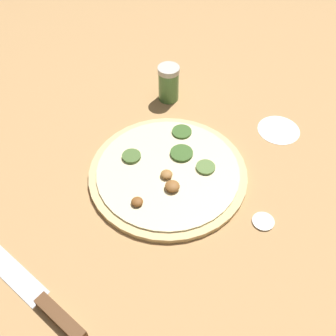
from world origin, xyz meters
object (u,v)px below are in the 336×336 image
object	(u,v)px
loose_cap	(263,221)
knife	(42,300)
pizza	(168,172)
spice_jar	(169,83)

from	to	relation	value
loose_cap	knife	bearing A→B (deg)	31.86
pizza	knife	xyz separation A→B (m)	(0.15, 0.29, -0.00)
pizza	spice_jar	world-z (taller)	spice_jar
knife	spice_jar	size ratio (longest dim) A/B	2.99
spice_jar	loose_cap	xyz separation A→B (m)	(-0.23, 0.31, -0.04)
knife	loose_cap	bearing A→B (deg)	-118.82
knife	loose_cap	distance (m)	0.39
spice_jar	loose_cap	distance (m)	0.39
knife	spice_jar	bearing A→B (deg)	-72.28
pizza	spice_jar	xyz separation A→B (m)	(0.04, -0.23, 0.04)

